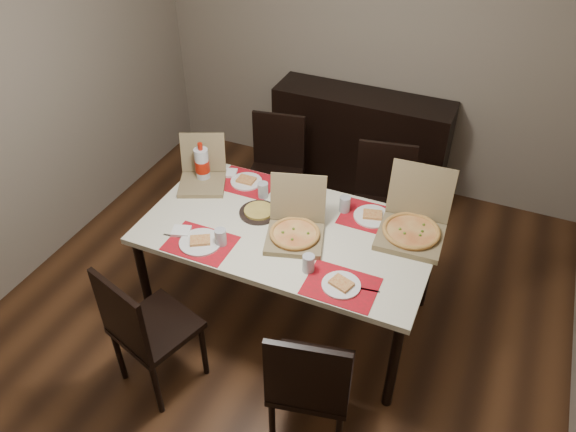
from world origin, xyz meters
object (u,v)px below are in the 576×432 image
at_px(chair_far_right, 381,200).
at_px(pizza_box_center, 295,229).
at_px(sideboard, 360,143).
at_px(dining_table, 288,237).
at_px(chair_near_right, 310,382).
at_px(chair_far_left, 275,168).
at_px(soda_bottle, 202,165).
at_px(chair_near_left, 144,328).
at_px(dip_bowl, 312,219).

bearing_deg(chair_far_right, pizza_box_center, -109.51).
distance_m(sideboard, dining_table, 1.68).
relative_size(chair_near_right, chair_far_left, 1.00).
bearing_deg(soda_bottle, chair_near_left, -77.97).
xyz_separation_m(chair_far_left, dip_bowl, (0.62, -0.79, 0.25)).
xyz_separation_m(dining_table, chair_near_left, (-0.51, -0.87, -0.17)).
height_order(chair_near_left, chair_far_right, same).
bearing_deg(dining_table, chair_near_right, -59.73).
xyz_separation_m(chair_near_left, chair_far_right, (0.90, 1.71, 0.00)).
distance_m(dining_table, chair_far_right, 0.94).
xyz_separation_m(sideboard, soda_bottle, (-0.71, -1.41, 0.43)).
height_order(pizza_box_center, dip_bowl, pizza_box_center).
height_order(sideboard, chair_far_left, chair_far_left).
height_order(sideboard, chair_near_left, chair_near_left).
xyz_separation_m(sideboard, chair_far_left, (-0.47, -0.74, 0.06)).
relative_size(sideboard, dining_table, 0.83).
bearing_deg(pizza_box_center, sideboard, 93.75).
bearing_deg(chair_far_right, chair_near_left, -117.65).
bearing_deg(dip_bowl, soda_bottle, 171.99).
distance_m(chair_near_right, chair_far_right, 1.67).
height_order(dining_table, chair_far_left, chair_far_left).
xyz_separation_m(chair_near_left, soda_bottle, (-0.24, 1.12, 0.37)).
bearing_deg(dining_table, chair_far_left, 119.04).
bearing_deg(dining_table, sideboard, 91.44).
xyz_separation_m(chair_near_right, chair_far_right, (-0.10, 1.67, 0.00)).
xyz_separation_m(chair_near_right, pizza_box_center, (-0.42, 0.78, 0.29)).
xyz_separation_m(pizza_box_center, dip_bowl, (0.04, 0.18, -0.04)).
height_order(chair_far_left, dip_bowl, chair_far_left).
height_order(chair_near_left, dip_bowl, chair_near_left).
distance_m(chair_near_right, chair_far_left, 2.02).
relative_size(sideboard, dip_bowl, 13.57).
height_order(dining_table, dip_bowl, dip_bowl).
xyz_separation_m(sideboard, chair_far_right, (0.43, -0.83, 0.06)).
bearing_deg(chair_near_left, chair_far_right, 62.35).
bearing_deg(sideboard, soda_bottle, -116.63).
height_order(chair_near_left, chair_near_right, same).
bearing_deg(chair_far_left, soda_bottle, -109.49).
distance_m(chair_near_left, chair_near_right, 1.00).
distance_m(chair_far_left, dip_bowl, 1.04).
bearing_deg(chair_near_right, chair_near_left, -177.71).
bearing_deg(chair_near_left, pizza_box_center, 54.74).
relative_size(chair_near_left, chair_far_left, 1.00).
bearing_deg(dining_table, pizza_box_center, -34.82).
bearing_deg(chair_far_right, chair_far_left, 174.61).
bearing_deg(sideboard, chair_near_right, -78.07).
xyz_separation_m(chair_near_right, soda_bottle, (-1.24, 1.08, 0.37)).
relative_size(chair_near_right, dip_bowl, 8.41).
bearing_deg(chair_near_right, sideboard, 101.93).
height_order(chair_near_left, soda_bottle, soda_bottle).
bearing_deg(chair_far_left, dining_table, -60.96).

